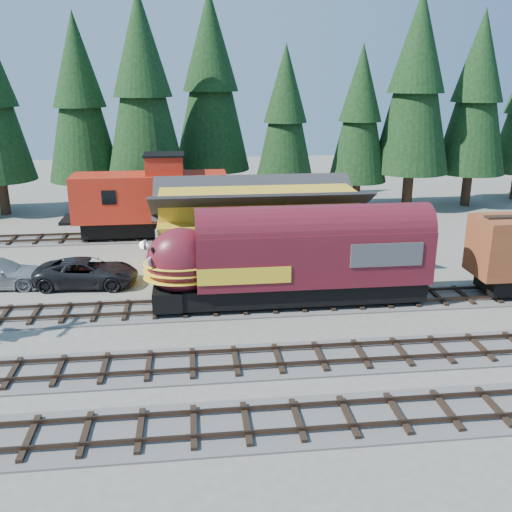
{
  "coord_description": "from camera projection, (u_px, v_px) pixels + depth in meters",
  "views": [
    {
      "loc": [
        -4.0,
        -23.31,
        11.6
      ],
      "look_at": [
        -0.85,
        4.0,
        2.77
      ],
      "focal_mm": 40.0,
      "sensor_mm": 36.0,
      "label": 1
    }
  ],
  "objects": [
    {
      "name": "pickup_truck_a",
      "position": [
        87.0,
        272.0,
        32.44
      ],
      "size": [
        5.9,
        3.06,
        1.59
      ],
      "primitive_type": "imported",
      "rotation": [
        0.0,
        0.0,
        1.49
      ],
      "color": "black",
      "rests_on": "ground"
    },
    {
      "name": "locomotive",
      "position": [
        283.0,
        263.0,
        29.16
      ],
      "size": [
        14.73,
        2.93,
        4.0
      ],
      "color": "black",
      "rests_on": "ground"
    },
    {
      "name": "track_siding",
      "position": [
        454.0,
        297.0,
        30.89
      ],
      "size": [
        68.0,
        3.2,
        0.33
      ],
      "color": "#4C4947",
      "rests_on": "ground"
    },
    {
      "name": "caboose",
      "position": [
        152.0,
        200.0,
        41.45
      ],
      "size": [
        10.99,
        3.19,
        5.71
      ],
      "color": "black",
      "rests_on": "ground"
    },
    {
      "name": "depot",
      "position": [
        258.0,
        221.0,
        35.06
      ],
      "size": [
        12.8,
        7.0,
        5.3
      ],
      "color": "gold",
      "rests_on": "ground"
    },
    {
      "name": "ground",
      "position": [
        284.0,
        340.0,
        26.04
      ],
      "size": [
        120.0,
        120.0,
        0.0
      ],
      "primitive_type": "plane",
      "color": "#6B665B",
      "rests_on": "ground"
    },
    {
      "name": "track_spur",
      "position": [
        111.0,
        238.0,
        41.95
      ],
      "size": [
        32.0,
        3.2,
        0.33
      ],
      "color": "#4C4947",
      "rests_on": "ground"
    },
    {
      "name": "conifer_backdrop",
      "position": [
        302.0,
        95.0,
        47.39
      ],
      "size": [
        79.33,
        23.5,
        16.48
      ],
      "color": "black",
      "rests_on": "ground"
    }
  ]
}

